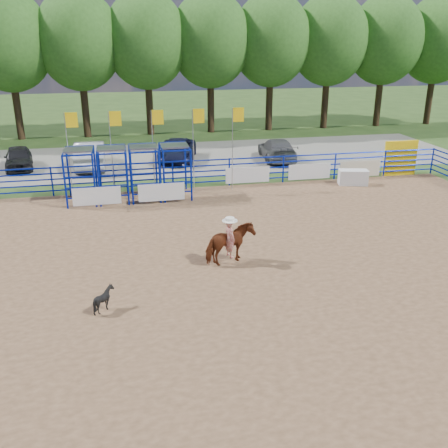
{
  "coord_description": "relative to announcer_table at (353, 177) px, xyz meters",
  "views": [
    {
      "loc": [
        -2.6,
        -15.08,
        7.5
      ],
      "look_at": [
        0.81,
        1.0,
        1.3
      ],
      "focal_mm": 40.0,
      "sensor_mm": 36.0,
      "label": 1
    }
  ],
  "objects": [
    {
      "name": "ground",
      "position": [
        -9.53,
        -8.79,
        -0.42
      ],
      "size": [
        120.0,
        120.0,
        0.0
      ],
      "primitive_type": "plane",
      "color": "#3A5622",
      "rests_on": "ground"
    },
    {
      "name": "arena_dirt",
      "position": [
        -9.53,
        -8.79,
        -0.41
      ],
      "size": [
        30.0,
        20.0,
        0.02
      ],
      "primitive_type": "cube",
      "color": "#866343",
      "rests_on": "ground"
    },
    {
      "name": "gravel_strip",
      "position": [
        -9.53,
        8.21,
        -0.42
      ],
      "size": [
        40.0,
        10.0,
        0.01
      ],
      "primitive_type": "cube",
      "color": "gray",
      "rests_on": "ground"
    },
    {
      "name": "announcer_table",
      "position": [
        0.0,
        0.0,
        0.0
      ],
      "size": [
        1.63,
        1.05,
        0.8
      ],
      "primitive_type": "cube",
      "rotation": [
        0.0,
        0.0,
        -0.25
      ],
      "color": "silver",
      "rests_on": "arena_dirt"
    },
    {
      "name": "horse_and_rider",
      "position": [
        -8.64,
        -8.32,
        0.44
      ],
      "size": [
        1.88,
        1.32,
        2.37
      ],
      "color": "maroon",
      "rests_on": "arena_dirt"
    },
    {
      "name": "calf",
      "position": [
        -12.9,
        -10.71,
        -0.03
      ],
      "size": [
        0.71,
        0.64,
        0.73
      ],
      "primitive_type": "imported",
      "rotation": [
        0.0,
        0.0,
        1.65
      ],
      "color": "black",
      "rests_on": "arena_dirt"
    },
    {
      "name": "car_a",
      "position": [
        -18.12,
        7.49,
        0.24
      ],
      "size": [
        2.1,
        4.02,
        1.31
      ],
      "primitive_type": "imported",
      "rotation": [
        0.0,
        0.0,
        0.15
      ],
      "color": "black",
      "rests_on": "gravel_strip"
    },
    {
      "name": "car_b",
      "position": [
        -13.9,
        6.8,
        0.39
      ],
      "size": [
        1.74,
        4.9,
        1.61
      ],
      "primitive_type": "imported",
      "rotation": [
        0.0,
        0.0,
        3.15
      ],
      "color": "#9B9FA4",
      "rests_on": "gravel_strip"
    },
    {
      "name": "car_c",
      "position": [
        -8.52,
        7.63,
        0.24
      ],
      "size": [
        3.14,
        5.08,
        1.31
      ],
      "primitive_type": "imported",
      "rotation": [
        0.0,
        0.0,
        -0.22
      ],
      "color": "black",
      "rests_on": "gravel_strip"
    },
    {
      "name": "car_d",
      "position": [
        -2.22,
        6.39,
        0.27
      ],
      "size": [
        2.39,
        4.86,
        1.36
      ],
      "primitive_type": "imported",
      "rotation": [
        0.0,
        0.0,
        3.03
      ],
      "color": "#555557",
      "rests_on": "gravel_strip"
    },
    {
      "name": "perimeter_fence",
      "position": [
        -9.53,
        -8.79,
        0.33
      ],
      "size": [
        30.1,
        20.1,
        1.5
      ],
      "color": "#071EAD",
      "rests_on": "ground"
    },
    {
      "name": "chute_assembly",
      "position": [
        -11.43,
        0.05,
        0.84
      ],
      "size": [
        19.32,
        2.41,
        4.2
      ],
      "color": "#071EAD",
      "rests_on": "ground"
    },
    {
      "name": "treeline",
      "position": [
        -9.53,
        17.21,
        7.11
      ],
      "size": [
        56.4,
        6.4,
        11.24
      ],
      "color": "#3F2B19",
      "rests_on": "ground"
    }
  ]
}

